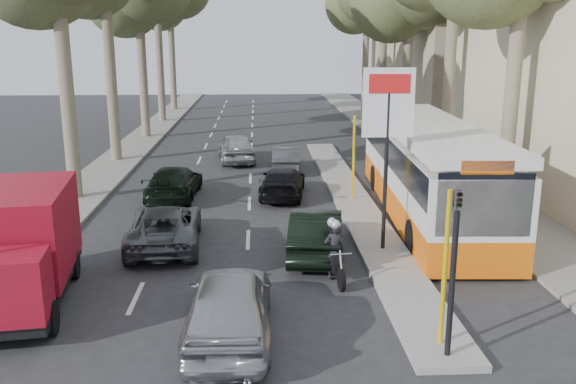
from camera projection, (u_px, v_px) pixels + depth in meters
name	position (u px, v px, depth m)	size (l,w,h in m)	color
ground	(285.00, 331.00, 13.73)	(120.00, 120.00, 0.00)	#28282B
sidewalk_right	(403.00, 142.00, 38.35)	(3.20, 70.00, 0.12)	gray
median_left	(145.00, 137.00, 40.43)	(2.40, 64.00, 0.12)	gray
traffic_island	(352.00, 200.00, 24.52)	(1.50, 26.00, 0.16)	gray
building_far	(471.00, 16.00, 45.46)	(11.00, 20.00, 16.00)	#B7A88E
billboard	(387.00, 133.00, 17.82)	(1.50, 12.10, 5.60)	yellow
traffic_light_island	(455.00, 246.00, 11.83)	(0.16, 0.41, 3.60)	black
silver_hatchback	(229.00, 305.00, 13.24)	(1.85, 4.61, 1.57)	#A5A8AD
dark_hatchback	(316.00, 232.00, 18.46)	(1.51, 4.33, 1.43)	black
queue_car_a	(165.00, 226.00, 19.20)	(2.16, 4.69, 1.30)	#4F5357
queue_car_b	(283.00, 182.00, 25.28)	(1.73, 4.25, 1.23)	black
queue_car_c	(236.00, 148.00, 32.43)	(1.79, 4.44, 1.51)	#A0A4A8
queue_car_d	(285.00, 159.00, 30.18)	(1.28, 3.68, 1.21)	#484B4F
queue_car_e	(174.00, 182.00, 25.00)	(1.87, 4.60, 1.33)	black
red_truck	(23.00, 246.00, 14.89)	(2.66, 5.50, 2.82)	black
city_bus	(428.00, 167.00, 22.34)	(3.52, 13.29, 3.47)	orange
motorcycle	(333.00, 251.00, 16.62)	(0.80, 2.02, 1.72)	black
pedestrian_near	(488.00, 207.00, 20.58)	(0.90, 0.44, 1.54)	#42344F
pedestrian_far	(447.00, 164.00, 26.78)	(1.20, 0.53, 1.86)	brown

